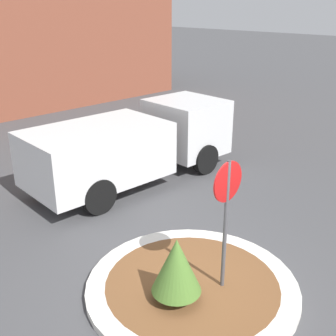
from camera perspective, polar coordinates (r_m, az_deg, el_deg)
name	(u,v)px	position (r m, az deg, el deg)	size (l,w,h in m)	color
ground_plane	(192,289)	(7.95, 3.26, -16.00)	(120.00, 120.00, 0.00)	#474749
traffic_island	(192,286)	(7.91, 3.27, -15.63)	(3.82, 3.82, 0.13)	silver
stop_sign	(227,204)	(7.02, 7.94, -4.88)	(0.70, 0.07, 2.51)	#4C4C51
island_shrub	(177,265)	(7.11, 1.16, -13.04)	(0.85, 0.85, 1.17)	brown
utility_truck	(134,143)	(11.90, -4.67, 3.37)	(6.21, 2.44, 2.05)	silver
storefront_building	(18,27)	(22.79, -19.60, 17.54)	(15.13, 6.07, 7.36)	brown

